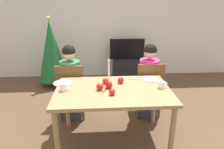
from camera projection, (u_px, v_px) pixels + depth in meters
The scene contains 21 objects.
ground_plane at pixel (113, 140), 2.78m from camera, with size 7.68×7.68×0.00m, color brown.
back_wall at pixel (105, 21), 4.76m from camera, with size 6.40×0.10×2.60m, color beige.
dining_table at pixel (113, 96), 2.55m from camera, with size 1.40×0.90×0.75m.
chair_left at pixel (71, 88), 3.13m from camera, with size 0.40×0.40×0.90m.
chair_right at pixel (149, 86), 3.20m from camera, with size 0.40×0.40×0.90m.
person_left_child at pixel (71, 84), 3.14m from camera, with size 0.30×0.30×1.17m.
person_right_child at pixel (148, 82), 3.21m from camera, with size 0.30×0.30×1.17m.
tv_stand at pixel (127, 68), 4.88m from camera, with size 0.64×0.40×0.48m, color black.
tv at pixel (127, 49), 4.71m from camera, with size 0.79×0.05×0.46m.
christmas_tree at pixel (52, 51), 4.30m from camera, with size 0.61×0.61×1.47m.
candle_centerpiece at pixel (109, 83), 2.53m from camera, with size 0.09×0.09×0.37m.
plate_left at pixel (63, 83), 2.69m from camera, with size 0.23×0.23×0.01m, color white.
plate_right at pixel (150, 79), 2.82m from camera, with size 0.23×0.23×0.01m, color white.
mug_left at pixel (64, 87), 2.47m from camera, with size 0.13×0.09×0.09m.
mug_right at pixel (162, 85), 2.54m from camera, with size 0.12×0.08×0.09m.
fork_left at pixel (77, 82), 2.74m from camera, with size 0.18×0.01×0.01m, color silver.
fork_right at pixel (137, 79), 2.83m from camera, with size 0.18×0.01×0.01m, color silver.
apple_near_candle at pixel (121, 80), 2.69m from camera, with size 0.08×0.08×0.08m, color red.
apple_by_left_plate at pixel (105, 81), 2.67m from camera, with size 0.08×0.08×0.08m, color #B11B1B.
apple_by_right_mug at pixel (112, 92), 2.36m from camera, with size 0.07×0.07×0.07m, color red.
apple_far_edge at pixel (100, 87), 2.49m from camera, with size 0.08×0.08×0.08m, color #B11D19.
Camera 1 is at (-0.16, -2.29, 1.79)m, focal length 33.17 mm.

